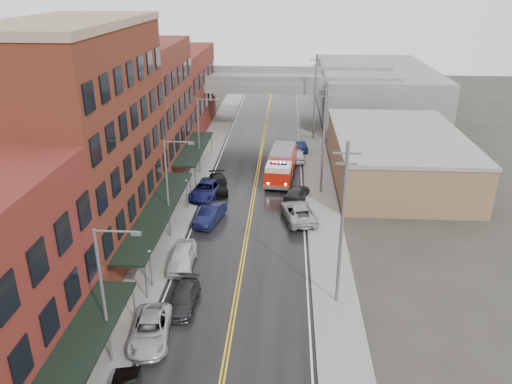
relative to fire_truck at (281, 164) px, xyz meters
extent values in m
cube|color=black|center=(-2.84, -9.00, -1.74)|extent=(11.00, 160.00, 0.02)
cube|color=slate|center=(-10.14, -9.00, -1.68)|extent=(3.00, 160.00, 0.15)
cube|color=slate|center=(4.46, -9.00, -1.68)|extent=(3.00, 160.00, 0.15)
cube|color=gray|center=(-8.49, -9.00, -1.68)|extent=(0.30, 160.00, 0.15)
cube|color=gray|center=(2.81, -9.00, -1.68)|extent=(0.30, 160.00, 0.15)
cube|color=#5D2818|center=(-16.14, -16.00, 7.25)|extent=(9.00, 20.00, 18.00)
cube|color=#5C251B|center=(-16.14, 1.50, 5.75)|extent=(9.00, 15.00, 15.00)
cube|color=maroon|center=(-16.14, 19.00, 4.25)|extent=(9.00, 20.00, 12.00)
cube|color=brown|center=(13.16, 1.00, 0.75)|extent=(14.00, 22.00, 5.00)
cube|color=slate|center=(15.16, 31.00, 2.25)|extent=(18.00, 30.00, 8.00)
cube|color=black|center=(-10.34, -35.00, 1.25)|extent=(2.60, 16.00, 0.18)
cylinder|color=slate|center=(-9.19, -27.40, -0.25)|extent=(0.10, 0.10, 3.00)
cube|color=black|center=(-10.34, -16.00, 1.25)|extent=(2.60, 18.00, 0.18)
cylinder|color=slate|center=(-9.19, -24.60, -0.25)|extent=(0.10, 0.10, 3.00)
cylinder|color=slate|center=(-9.19, -7.40, -0.25)|extent=(0.10, 0.10, 3.00)
cube|color=black|center=(-10.34, 1.50, 1.25)|extent=(2.60, 13.00, 0.18)
cylinder|color=slate|center=(-9.19, -4.60, -0.25)|extent=(0.10, 0.10, 3.00)
cylinder|color=slate|center=(-9.19, 7.60, -0.25)|extent=(0.10, 0.10, 3.00)
cylinder|color=#59595B|center=(-9.24, -23.00, -0.35)|extent=(0.14, 0.14, 2.80)
sphere|color=silver|center=(-9.24, -23.00, 1.15)|extent=(0.44, 0.44, 0.44)
cylinder|color=#59595B|center=(-9.24, -9.00, -0.35)|extent=(0.14, 0.14, 2.80)
sphere|color=silver|center=(-9.24, -9.00, 1.15)|extent=(0.44, 0.44, 0.44)
cylinder|color=#59595B|center=(-9.64, -31.00, 2.75)|extent=(0.18, 0.18, 9.00)
cylinder|color=#59595B|center=(-8.44, -31.00, 7.15)|extent=(2.40, 0.12, 0.12)
cube|color=#59595B|center=(-7.34, -31.00, 7.05)|extent=(0.50, 0.22, 0.18)
cylinder|color=#59595B|center=(-9.64, -15.00, 2.75)|extent=(0.18, 0.18, 9.00)
cylinder|color=#59595B|center=(-8.44, -15.00, 7.15)|extent=(2.40, 0.12, 0.12)
cube|color=#59595B|center=(-7.34, -15.00, 7.05)|extent=(0.50, 0.22, 0.18)
cylinder|color=#59595B|center=(-9.64, 1.00, 2.75)|extent=(0.18, 0.18, 9.00)
cylinder|color=#59595B|center=(-8.44, 1.00, 7.15)|extent=(2.40, 0.12, 0.12)
cube|color=#59595B|center=(-7.34, 1.00, 7.05)|extent=(0.50, 0.22, 0.18)
cylinder|color=#59595B|center=(4.36, -24.00, 4.25)|extent=(0.24, 0.24, 12.00)
cube|color=#59595B|center=(4.36, -24.00, 9.45)|extent=(1.80, 0.12, 0.12)
cube|color=#59595B|center=(4.36, -24.00, 8.75)|extent=(1.40, 0.12, 0.12)
cylinder|color=#59595B|center=(4.36, -4.00, 4.25)|extent=(0.24, 0.24, 12.00)
cube|color=#59595B|center=(4.36, -4.00, 9.45)|extent=(1.80, 0.12, 0.12)
cube|color=#59595B|center=(4.36, -4.00, 8.75)|extent=(1.40, 0.12, 0.12)
cylinder|color=#59595B|center=(4.36, 16.00, 4.25)|extent=(0.24, 0.24, 12.00)
cube|color=#59595B|center=(4.36, 16.00, 9.45)|extent=(1.80, 0.12, 0.12)
cube|color=#59595B|center=(4.36, 16.00, 8.75)|extent=(1.40, 0.12, 0.12)
cube|color=slate|center=(-2.84, 23.00, 5.00)|extent=(40.00, 10.00, 1.50)
cube|color=slate|center=(-13.84, 23.00, 1.25)|extent=(1.60, 8.00, 6.00)
cube|color=slate|center=(8.16, 23.00, 1.25)|extent=(1.60, 8.00, 6.00)
cube|color=red|center=(0.13, 1.39, -0.02)|extent=(3.35, 6.36, 2.34)
cube|color=red|center=(-0.28, -2.93, -0.36)|extent=(3.04, 3.14, 1.67)
cube|color=silver|center=(-0.28, -2.93, 0.76)|extent=(2.88, 2.91, 0.56)
cube|color=black|center=(-0.25, -2.71, -0.02)|extent=(2.96, 2.04, 0.89)
cube|color=slate|center=(0.13, 1.39, 1.31)|extent=(3.03, 5.89, 0.33)
cube|color=black|center=(-0.28, -2.93, 1.12)|extent=(1.80, 0.48, 0.16)
sphere|color=#FF0C0C|center=(-0.89, -2.88, 1.21)|extent=(0.22, 0.22, 0.22)
sphere|color=#1933FF|center=(0.33, -2.99, 1.21)|extent=(0.22, 0.22, 0.22)
cylinder|color=black|center=(-1.51, -2.93, -1.19)|extent=(1.15, 0.49, 1.11)
cylinder|color=black|center=(0.93, -3.16, -1.19)|extent=(1.15, 0.49, 1.11)
cylinder|color=black|center=(-1.14, 0.95, -1.19)|extent=(1.15, 0.49, 1.11)
cylinder|color=black|center=(1.30, 0.72, -1.19)|extent=(1.15, 0.49, 1.11)
cylinder|color=black|center=(-0.88, 3.72, -1.19)|extent=(1.15, 0.49, 1.11)
cylinder|color=black|center=(1.56, 3.50, -1.19)|extent=(1.15, 0.49, 1.11)
imported|color=#A7AAAF|center=(-7.84, -28.80, -1.03)|extent=(3.02, 5.47, 1.45)
imported|color=#232325|center=(-6.44, -25.17, -1.09)|extent=(2.00, 4.62, 1.32)
imported|color=silver|center=(-7.62, -19.82, -0.92)|extent=(2.10, 4.93, 1.66)
imported|color=black|center=(-6.54, -11.80, -0.94)|extent=(2.78, 5.18, 1.62)
imported|color=#151851|center=(-7.79, -5.80, -0.94)|extent=(3.57, 6.19, 1.62)
imported|color=black|center=(-6.85, -4.20, -0.99)|extent=(3.00, 5.54, 1.52)
imported|color=#999CA1|center=(1.82, -10.80, -0.93)|extent=(3.88, 6.31, 1.63)
imported|color=#252527|center=(1.72, -5.89, -1.06)|extent=(3.19, 5.13, 1.39)
imported|color=silver|center=(1.93, 6.34, -0.97)|extent=(2.17, 4.68, 1.55)
imported|color=#0E1934|center=(2.16, 10.32, -1.03)|extent=(2.53, 4.61, 1.44)
camera|label=1|loc=(0.51, -54.06, 19.44)|focal=35.00mm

